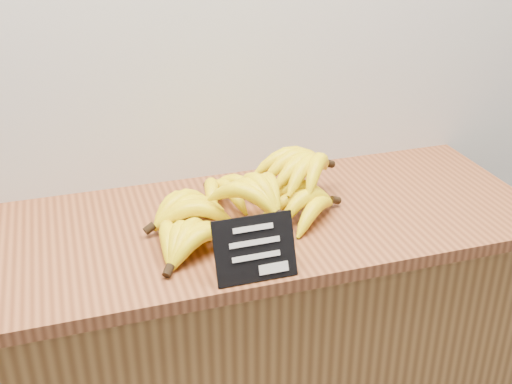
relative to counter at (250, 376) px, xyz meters
name	(u,v)px	position (x,y,z in m)	size (l,w,h in m)	color
counter	(250,376)	(0.00, 0.00, 0.00)	(1.40, 0.50, 0.90)	olive
counter_top	(250,223)	(0.00, 0.00, 0.47)	(1.37, 0.54, 0.03)	brown
chalkboard_sign	(255,249)	(-0.06, -0.23, 0.54)	(0.16, 0.01, 0.13)	black
banana_pile	(245,200)	(-0.01, -0.01, 0.53)	(0.54, 0.36, 0.12)	#FFED0A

